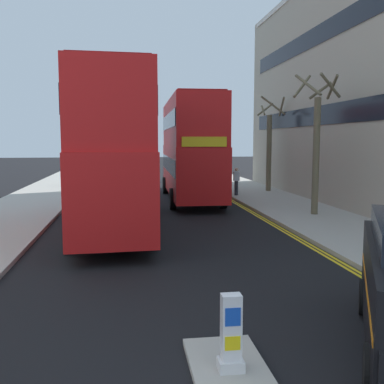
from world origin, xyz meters
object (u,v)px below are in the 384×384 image
Objects in this scene: keep_left_bollard at (231,336)px; double_decker_bus_away at (109,149)px; pedestrian_far at (236,181)px; double_decker_bus_oncoming at (191,146)px.

double_decker_bus_away is (-2.09, 11.11, 2.42)m from keep_left_bollard.
double_decker_bus_away reaches higher than pedestrian_far.
double_decker_bus_away is 11.28m from pedestrian_far.
keep_left_bollard is 0.10× the size of double_decker_bus_oncoming.
keep_left_bollard is 0.69× the size of pedestrian_far.
double_decker_bus_oncoming reaches higher than pedestrian_far.
keep_left_bollard is 19.30m from double_decker_bus_oncoming.
double_decker_bus_oncoming reaches higher than keep_left_bollard.
keep_left_bollard is 20.33m from pedestrian_far.
pedestrian_far is at bearing 76.07° from keep_left_bollard.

